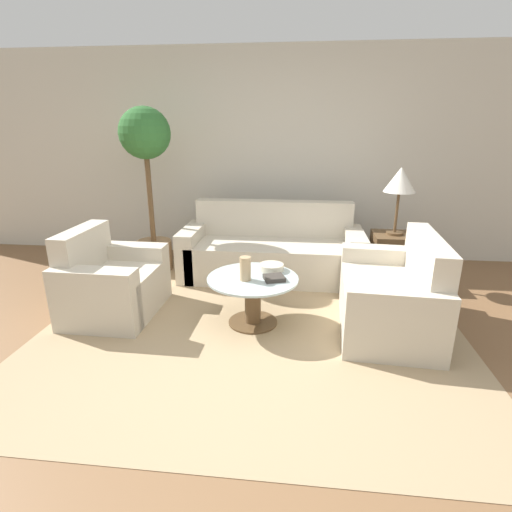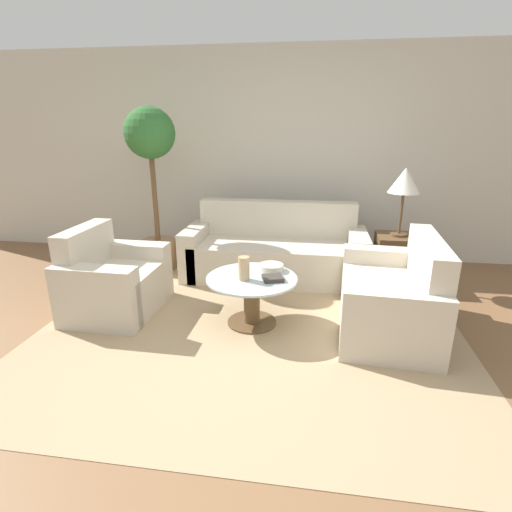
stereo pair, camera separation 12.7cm
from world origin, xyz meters
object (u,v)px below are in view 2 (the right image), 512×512
Objects in this scene: armchair at (111,283)px; book_stack at (273,278)px; table_lamp at (405,182)px; vase at (244,268)px; sofa_main at (275,252)px; bowl at (271,267)px; potted_plant at (152,166)px; coffee_table at (252,294)px; loveseat at (395,300)px.

book_stack is at bearing -93.26° from armchair.
vase is (-1.47, -1.25, -0.58)m from table_lamp.
sofa_main is at bearing -50.01° from armchair.
vase is at bearing -128.27° from bowl.
bowl is at bearing 51.73° from vase.
potted_plant is (0.00, 1.18, 0.96)m from armchair.
book_stack is at bearing -11.75° from coffee_table.
loveseat is at bearing -12.77° from book_stack.
vase is at bearing 166.63° from book_stack.
sofa_main is at bearing 75.59° from book_stack.
book_stack is (0.04, -0.23, -0.01)m from bowl.
sofa_main reaches higher than vase.
sofa_main is 2.59× the size of coffee_table.
sofa_main reaches higher than book_stack.
vase is at bearing -79.76° from loveseat.
coffee_table is at bearing 148.89° from book_stack.
book_stack is (1.54, -1.29, -0.78)m from potted_plant.
armchair is 1.51m from bowl.
loveseat reaches higher than armchair.
loveseat is 6.00× the size of bowl.
loveseat is (1.15, -1.15, -0.00)m from sofa_main.
table_lamp is 0.38× the size of potted_plant.
book_stack is (0.24, 0.03, -0.08)m from vase.
sofa_main reaches higher than bowl.
vase is at bearing -95.84° from sofa_main.
sofa_main is at bearing 86.42° from coffee_table.
book_stack is at bearing 5.99° from vase.
coffee_table is (-0.08, -1.23, 0.01)m from sofa_main.
book_stack is (0.11, -1.27, 0.18)m from sofa_main.
sofa_main is 1.58m from table_lamp.
book_stack reaches higher than coffee_table.
armchair is 2.57m from loveseat.
table_lamp reaches higher than sofa_main.
loveseat is at bearing -45.01° from sofa_main.
bowl is at bearing -35.39° from potted_plant.
coffee_table is 0.26m from book_stack.
armchair reaches higher than coffee_table.
coffee_table is 3.87× the size of vase.
potted_plant reaches higher than table_lamp.
loveseat reaches higher than vase.
potted_plant is at bearing 134.44° from vase.
sofa_main is at bearing 178.27° from table_lamp.
sofa_main is 1.08× the size of potted_plant.
sofa_main is at bearing 84.16° from vase.
armchair is 1.33m from vase.
sofa_main is at bearing -1.02° from potted_plant.
loveseat is 2.99m from potted_plant.
bowl is (-1.08, 0.11, 0.19)m from loveseat.
potted_plant is at bearing 178.63° from table_lamp.
armchair is at bearing -141.05° from sofa_main.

